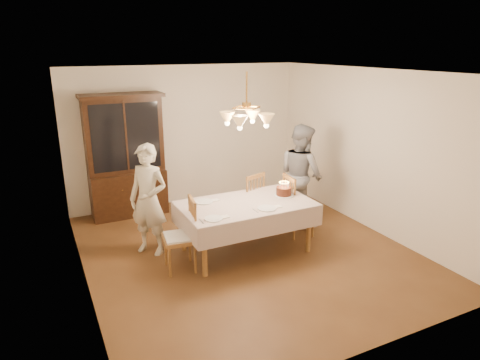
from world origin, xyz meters
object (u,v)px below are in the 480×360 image
china_hutch (126,158)px  elderly_woman (149,200)px  chair_far_side (247,205)px  birthday_cake (284,192)px  dining_table (246,208)px

china_hutch → elderly_woman: china_hutch is taller
china_hutch → elderly_woman: bearing=-91.5°
china_hutch → chair_far_side: 2.33m
elderly_woman → china_hutch: bearing=135.8°
china_hutch → birthday_cake: size_ratio=7.20×
dining_table → chair_far_side: size_ratio=1.90×
china_hutch → chair_far_side: size_ratio=2.16×
birthday_cake → chair_far_side: bearing=114.9°
elderly_woman → birthday_cake: size_ratio=5.43×
china_hutch → dining_table: bearing=-61.5°
dining_table → china_hutch: size_ratio=0.88×
dining_table → birthday_cake: bearing=2.9°
chair_far_side → birthday_cake: bearing=-65.1°
dining_table → elderly_woman: bearing=155.0°
china_hutch → birthday_cake: bearing=-49.8°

